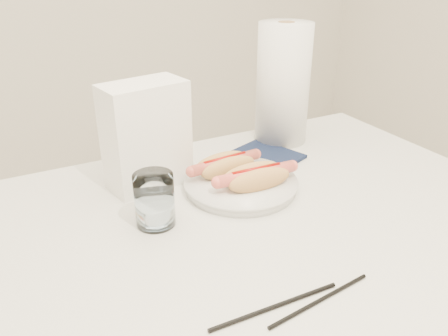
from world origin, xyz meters
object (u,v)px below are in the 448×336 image
plate (241,185)px  paper_towel_roll (283,84)px  hotdog_left (225,165)px  water_glass (154,200)px  hotdog_right (256,177)px  napkin_box (146,136)px  table (234,254)px

plate → paper_towel_roll: 0.33m
hotdog_left → plate: bearing=-78.0°
water_glass → hotdog_right: bearing=1.7°
water_glass → napkin_box: napkin_box is taller
water_glass → napkin_box: size_ratio=0.45×
table → plate: 0.16m
plate → hotdog_left: (-0.01, 0.05, 0.03)m
hotdog_left → napkin_box: bearing=150.0°
plate → hotdog_right: 0.05m
hotdog_right → water_glass: size_ratio=1.72×
table → hotdog_left: hotdog_left is taller
table → paper_towel_roll: bearing=45.1°
table → water_glass: 0.18m
plate → hotdog_left: size_ratio=1.40×
napkin_box → paper_towel_roll: size_ratio=0.74×
plate → hotdog_left: 0.06m
hotdog_left → hotdog_right: bearing=-74.6°
plate → water_glass: water_glass is taller
napkin_box → paper_towel_roll: paper_towel_roll is taller
plate → water_glass: size_ratio=2.29×
table → water_glass: (-0.12, 0.08, 0.11)m
plate → paper_towel_roll: (0.23, 0.19, 0.14)m
water_glass → paper_towel_roll: bearing=28.3°
plate → paper_towel_roll: bearing=39.9°
water_glass → plate: bearing=11.4°
plate → napkin_box: bearing=144.2°
napkin_box → hotdog_left: bearing=-35.7°
napkin_box → water_glass: bearing=-115.5°
table → paper_towel_roll: paper_towel_roll is taller
napkin_box → hotdog_right: bearing=-50.7°
plate → water_glass: 0.21m
paper_towel_roll → water_glass: bearing=-151.7°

